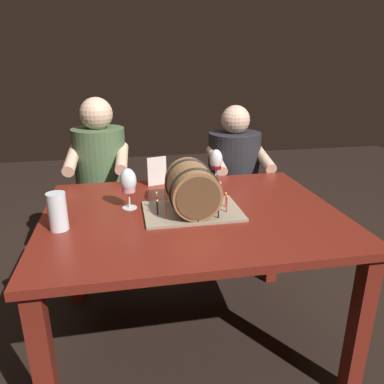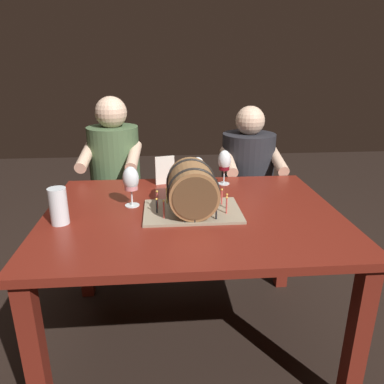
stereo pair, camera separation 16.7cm
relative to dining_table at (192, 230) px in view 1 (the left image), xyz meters
name	(u,v)px [view 1 (the left image)]	position (x,y,z in m)	size (l,w,h in m)	color
ground_plane	(192,339)	(0.00, 0.00, -0.63)	(8.00, 8.00, 0.00)	black
dining_table	(192,230)	(0.00, 0.00, 0.00)	(1.36, 1.04, 0.73)	maroon
barrel_cake	(192,190)	(0.00, -0.01, 0.21)	(0.44, 0.30, 0.24)	gray
wine_glass_red	(216,161)	(0.21, 0.39, 0.22)	(0.07, 0.07, 0.20)	white
wine_glass_rose	(128,183)	(-0.28, 0.10, 0.22)	(0.08, 0.08, 0.20)	white
wine_glass_white	(190,167)	(0.06, 0.37, 0.21)	(0.07, 0.07, 0.16)	white
beer_pint	(58,213)	(-0.57, -0.08, 0.17)	(0.08, 0.08, 0.16)	white
menu_card	(157,171)	(-0.12, 0.42, 0.18)	(0.11, 0.01, 0.16)	silver
person_seated_left	(103,197)	(-0.44, 0.79, -0.09)	(0.38, 0.47, 1.19)	#2A3A24
person_seated_right	(233,192)	(0.44, 0.79, -0.11)	(0.39, 0.46, 1.12)	black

